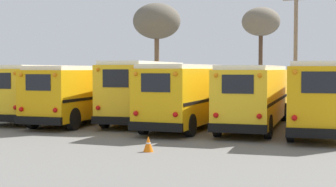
{
  "coord_description": "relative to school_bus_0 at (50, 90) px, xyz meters",
  "views": [
    {
      "loc": [
        8.34,
        -26.12,
        2.93
      ],
      "look_at": [
        0.0,
        -0.29,
        1.63
      ],
      "focal_mm": 55.0,
      "sensor_mm": 36.0,
      "label": 1
    }
  ],
  "objects": [
    {
      "name": "utility_pole",
      "position": [
        13.51,
        9.68,
        2.86
      ],
      "size": [
        1.8,
        0.28,
        8.79
      ],
      "color": "#75604C",
      "rests_on": "ground"
    },
    {
      "name": "ground_plane",
      "position": [
        7.71,
        -0.76,
        -1.7
      ],
      "size": [
        160.0,
        160.0,
        0.0
      ],
      "primitive_type": "plane",
      "color": "#66635E"
    },
    {
      "name": "fence_line",
      "position": [
        7.71,
        7.34,
        -0.7
      ],
      "size": [
        23.49,
        0.06,
        1.42
      ],
      "color": "#939399",
      "rests_on": "ground"
    },
    {
      "name": "traffic_cone",
      "position": [
        9.83,
        -9.89,
        -1.42
      ],
      "size": [
        0.36,
        0.36,
        0.55
      ],
      "color": "orange",
      "rests_on": "ground"
    },
    {
      "name": "school_bus_4",
      "position": [
        12.34,
        -1.29,
        -0.01
      ],
      "size": [
        2.54,
        10.53,
        3.09
      ],
      "color": "yellow",
      "rests_on": "ground"
    },
    {
      "name": "bare_tree_0",
      "position": [
        10.14,
        16.85,
        5.1
      ],
      "size": [
        3.22,
        3.22,
        8.12
      ],
      "color": "#473323",
      "rests_on": "ground"
    },
    {
      "name": "school_bus_1",
      "position": [
        3.08,
        -1.22,
        -0.01
      ],
      "size": [
        2.6,
        10.42,
        3.08
      ],
      "color": "#E5A00C",
      "rests_on": "ground"
    },
    {
      "name": "bare_tree_1",
      "position": [
        1.83,
        14.08,
        5.17
      ],
      "size": [
        4.01,
        4.01,
        8.45
      ],
      "color": "brown",
      "rests_on": "ground"
    },
    {
      "name": "school_bus_0",
      "position": [
        0.0,
        0.0,
        0.0
      ],
      "size": [
        3.14,
        10.97,
        3.14
      ],
      "color": "yellow",
      "rests_on": "ground"
    },
    {
      "name": "school_bus_3",
      "position": [
        9.25,
        -1.76,
        0.01
      ],
      "size": [
        2.88,
        10.34,
        3.14
      ],
      "color": "#EAAA0F",
      "rests_on": "ground"
    },
    {
      "name": "school_bus_2",
      "position": [
        6.17,
        -0.31,
        0.1
      ],
      "size": [
        2.85,
        9.59,
        3.32
      ],
      "color": "yellow",
      "rests_on": "ground"
    },
    {
      "name": "school_bus_5",
      "position": [
        15.42,
        -1.86,
        0.06
      ],
      "size": [
        2.65,
        10.78,
        3.24
      ],
      "color": "#E5A00C",
      "rests_on": "ground"
    }
  ]
}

